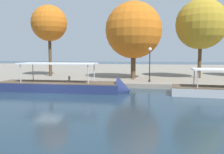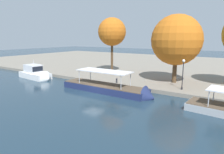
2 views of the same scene
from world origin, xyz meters
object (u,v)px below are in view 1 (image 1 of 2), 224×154
Objects in this scene: mooring_bollard_0 at (69,79)px; lamp_post at (150,60)px; tree_3 at (200,23)px; tree_1 at (134,30)px; tour_boat_1 at (68,88)px; tree_2 at (49,22)px.

mooring_bollard_0 is 10.32m from lamp_post.
mooring_bollard_0 is 0.07× the size of tree_3.
tree_3 reaches higher than tree_1.
mooring_bollard_0 is (-1.12, 3.54, 0.63)m from tour_boat_1.
tour_boat_1 reaches higher than mooring_bollard_0.
mooring_bollard_0 is 20.29m from tree_3.
tree_3 is (22.97, 0.42, -0.64)m from tree_2.
tree_3 is at bearing 35.79° from tour_boat_1.
tree_2 is at bearing 159.61° from lamp_post.
tree_1 reaches higher than tour_boat_1.
lamp_post is 10.87m from tree_3.
tour_boat_1 is 18.45× the size of mooring_bollard_0.
lamp_post is (8.81, 5.14, 2.94)m from tour_boat_1.
lamp_post reaches higher than mooring_bollard_0.
tree_2 is (-13.59, 1.90, 1.71)m from tree_1.
tour_boat_1 is at bearing -126.03° from tree_1.
tour_boat_1 is 3.76m from mooring_bollard_0.
lamp_post is at bearing -61.16° from tree_1.
tree_3 is (16.00, 11.43, 8.13)m from tour_boat_1.
tree_1 is 9.72m from tree_3.
tour_boat_1 is at bearing -72.43° from mooring_bollard_0.
tree_1 is (7.74, 5.57, 6.43)m from mooring_bollard_0.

